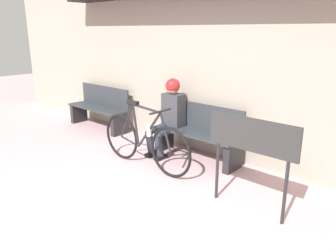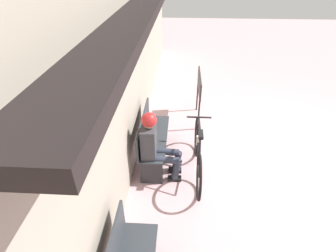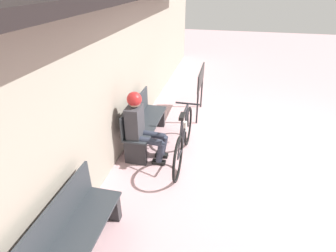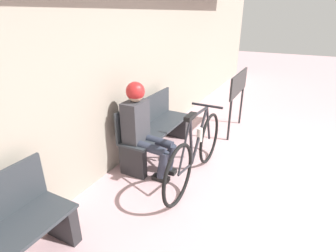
# 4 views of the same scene
# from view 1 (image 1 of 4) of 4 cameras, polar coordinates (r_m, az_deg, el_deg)

# --- Properties ---
(ground_plane) EXTENTS (24.00, 24.00, 0.00)m
(ground_plane) POSITION_cam_1_polar(r_m,az_deg,el_deg) (3.62, -15.50, -16.25)
(ground_plane) COLOR #C69EA3
(storefront_wall) EXTENTS (12.00, 0.56, 3.20)m
(storefront_wall) POSITION_cam_1_polar(r_m,az_deg,el_deg) (4.94, 9.87, 13.22)
(storefront_wall) COLOR #9E9384
(storefront_wall) RESTS_ON ground_plane
(park_bench_near) EXTENTS (1.40, 0.42, 0.83)m
(park_bench_near) POSITION_cam_1_polar(r_m,az_deg,el_deg) (5.02, 5.26, -1.55)
(park_bench_near) COLOR #2D3338
(park_bench_near) RESTS_ON ground_plane
(bicycle) EXTENTS (1.71, 0.40, 0.95)m
(bicycle) POSITION_cam_1_polar(r_m,az_deg,el_deg) (4.68, -4.15, -2.68)
(bicycle) COLOR black
(bicycle) RESTS_ON ground_plane
(person_seated) EXTENTS (0.34, 0.63, 1.20)m
(person_seated) POSITION_cam_1_polar(r_m,az_deg,el_deg) (5.15, 0.25, 2.54)
(person_seated) COLOR #2D3342
(person_seated) RESTS_ON ground_plane
(park_bench_far) EXTENTS (1.45, 0.42, 0.83)m
(park_bench_far) POSITION_cam_1_polar(r_m,az_deg,el_deg) (6.75, -11.85, 2.88)
(park_bench_far) COLOR #2D3338
(park_bench_far) RESTS_ON ground_plane
(signboard) EXTENTS (1.01, 0.04, 1.05)m
(signboard) POSITION_cam_1_polar(r_m,az_deg,el_deg) (3.52, 14.36, -2.69)
(signboard) COLOR #232326
(signboard) RESTS_ON ground_plane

